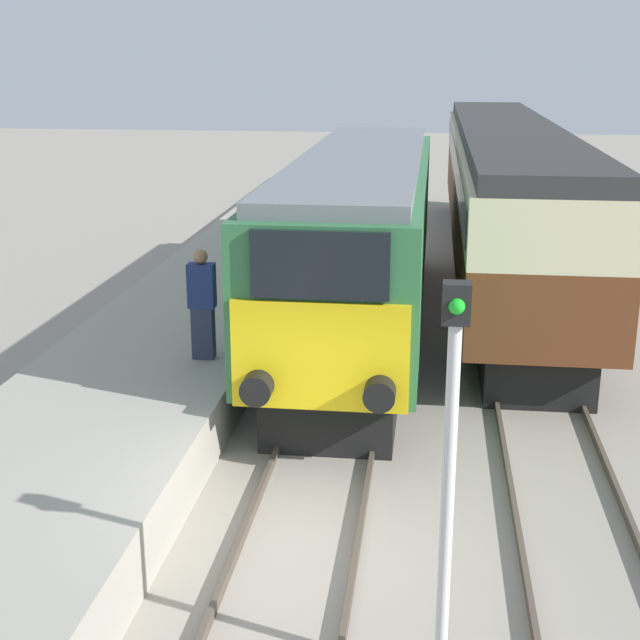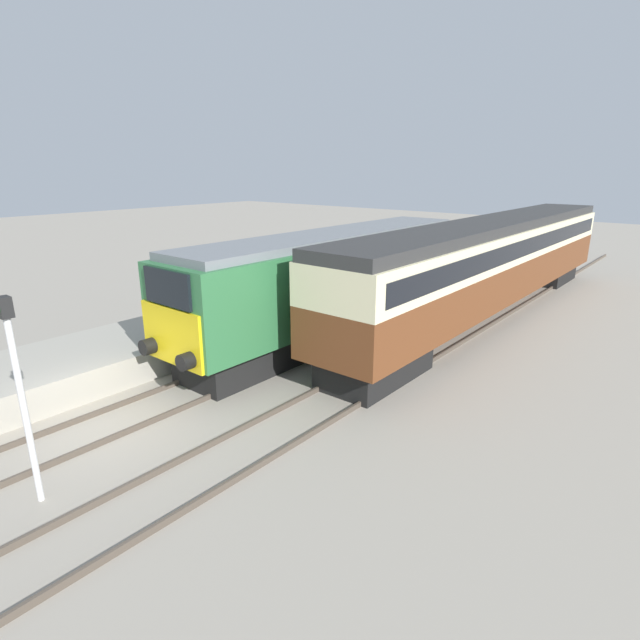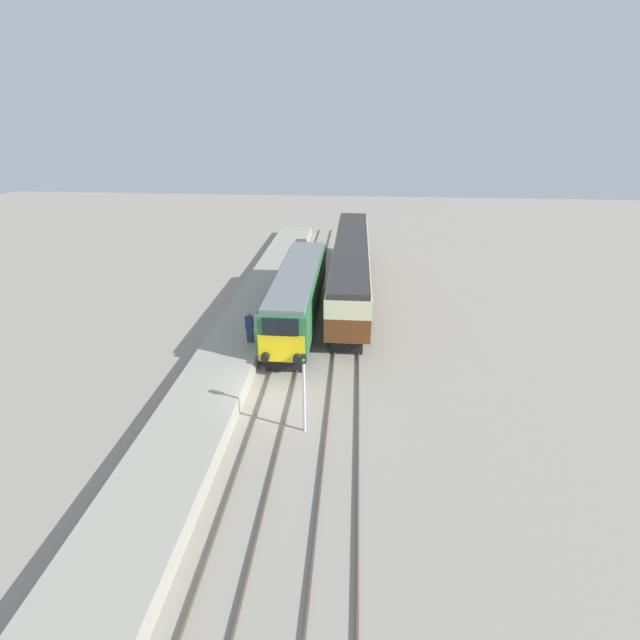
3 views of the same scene
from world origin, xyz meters
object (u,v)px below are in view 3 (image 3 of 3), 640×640
object	(u,v)px
passenger_carriage	(351,261)
signal_post	(304,387)
person_on_platform	(250,327)
locomotive	(298,293)

from	to	relation	value
passenger_carriage	signal_post	world-z (taller)	passenger_carriage
passenger_carriage	person_on_platform	size ratio (longest dim) A/B	11.55
locomotive	signal_post	distance (m)	11.24
locomotive	person_on_platform	bearing A→B (deg)	-116.10
locomotive	signal_post	bearing A→B (deg)	-81.30
locomotive	person_on_platform	size ratio (longest dim) A/B	7.60
person_on_platform	passenger_carriage	bearing A→B (deg)	62.51
passenger_carriage	person_on_platform	bearing A→B (deg)	-117.49
person_on_platform	signal_post	world-z (taller)	signal_post
passenger_carriage	signal_post	size ratio (longest dim) A/B	5.44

